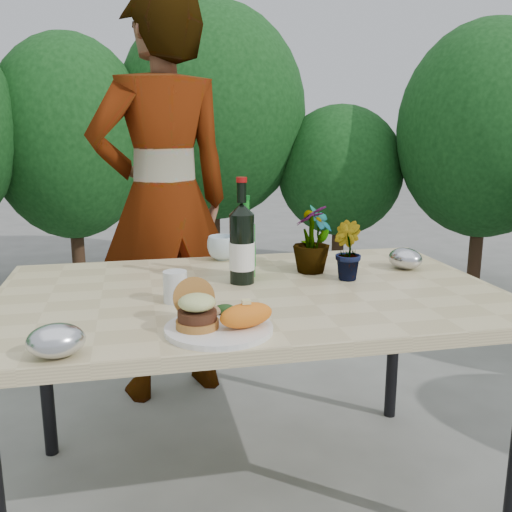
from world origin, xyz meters
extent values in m
plane|color=slate|center=(0.00, 0.00, 0.00)|extent=(80.00, 80.00, 0.00)
cube|color=#D0BD8A|center=(0.00, 0.00, 0.73)|extent=(1.60, 1.00, 0.04)
cylinder|color=black|center=(-0.72, 0.42, 0.35)|extent=(0.05, 0.05, 0.71)
cylinder|color=black|center=(0.72, 0.42, 0.35)|extent=(0.05, 0.05, 0.71)
cylinder|color=#382316|center=(-0.80, 2.80, 0.21)|extent=(0.10, 0.10, 0.42)
ellipsoid|color=#1C561F|center=(-0.80, 2.80, 1.18)|extent=(1.18, 1.18, 1.51)
cylinder|color=#382316|center=(0.30, 3.00, 0.25)|extent=(0.10, 0.10, 0.50)
ellipsoid|color=#1C561F|center=(0.30, 3.00, 1.37)|extent=(1.51, 1.51, 1.74)
cylinder|color=#382316|center=(1.30, 2.70, 0.19)|extent=(0.10, 0.10, 0.38)
ellipsoid|color=#1C561F|center=(1.30, 2.70, 0.91)|extent=(1.02, 1.02, 1.06)
cylinder|color=#382316|center=(2.20, 2.10, 0.22)|extent=(0.10, 0.10, 0.44)
ellipsoid|color=#1C561F|center=(2.20, 2.10, 1.23)|extent=(1.29, 1.29, 1.58)
cylinder|color=white|center=(-0.16, -0.36, 0.76)|extent=(0.28, 0.28, 0.01)
cylinder|color=#B7722D|center=(-0.21, -0.36, 0.78)|extent=(0.11, 0.11, 0.02)
cylinder|color=#472314|center=(-0.21, -0.36, 0.80)|extent=(0.10, 0.10, 0.02)
ellipsoid|color=beige|center=(-0.21, -0.36, 0.83)|extent=(0.10, 0.10, 0.04)
cylinder|color=#B7722D|center=(-0.21, -0.28, 0.82)|extent=(0.11, 0.06, 0.11)
ellipsoid|color=orange|center=(-0.09, -0.38, 0.80)|extent=(0.17, 0.12, 0.06)
ellipsoid|color=olive|center=(-0.16, -0.27, 0.78)|extent=(0.04, 0.04, 0.02)
ellipsoid|color=#193814|center=(-0.13, -0.26, 0.78)|extent=(0.06, 0.04, 0.03)
cylinder|color=black|center=(-0.01, 0.09, 0.87)|extent=(0.08, 0.08, 0.23)
cylinder|color=white|center=(-0.01, 0.09, 0.84)|extent=(0.09, 0.09, 0.09)
cone|color=black|center=(-0.01, 0.09, 1.00)|extent=(0.08, 0.08, 0.04)
cylinder|color=black|center=(-0.01, 0.09, 1.05)|extent=(0.03, 0.03, 0.07)
cylinder|color=maroon|center=(-0.01, 0.09, 1.10)|extent=(0.04, 0.04, 0.02)
cylinder|color=#188621|center=(0.02, 0.17, 0.84)|extent=(0.07, 0.07, 0.18)
cylinder|color=#198C26|center=(0.02, 0.17, 0.82)|extent=(0.07, 0.07, 0.07)
cone|color=#188621|center=(0.02, 0.17, 0.95)|extent=(0.07, 0.07, 0.03)
cylinder|color=#188621|center=(0.02, 0.17, 0.99)|extent=(0.03, 0.03, 0.06)
cylinder|color=#0C5919|center=(0.02, 0.17, 1.03)|extent=(0.03, 0.03, 0.01)
cylinder|color=silver|center=(-0.25, -0.08, 0.80)|extent=(0.07, 0.07, 0.09)
imported|color=#2C581E|center=(0.30, 0.23, 0.87)|extent=(0.15, 0.14, 0.23)
imported|color=#22521C|center=(0.35, 0.06, 0.85)|extent=(0.11, 0.13, 0.20)
imported|color=#1F521C|center=(0.26, 0.18, 0.87)|extent=(0.19, 0.19, 0.24)
imported|color=silver|center=(-0.02, 0.44, 0.80)|extent=(0.13, 0.13, 0.09)
ellipsoid|color=silver|center=(-0.54, -0.44, 0.79)|extent=(0.14, 0.12, 0.08)
ellipsoid|color=#B6B8BE|center=(0.61, 0.15, 0.79)|extent=(0.15, 0.16, 0.08)
imported|color=#8D5D46|center=(-0.22, 0.89, 0.93)|extent=(0.77, 0.62, 1.85)
camera|label=1|loc=(-0.36, -1.73, 1.27)|focal=40.00mm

